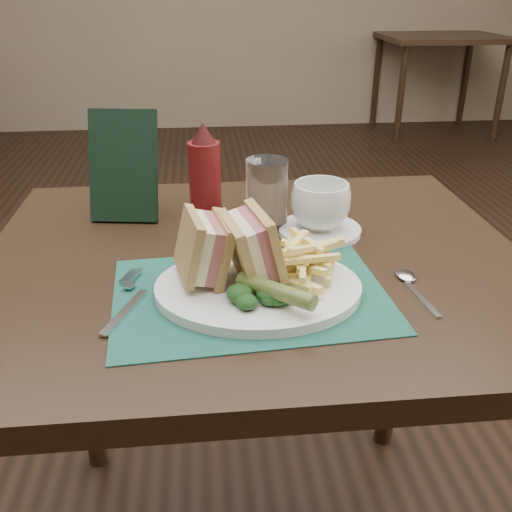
{
  "coord_description": "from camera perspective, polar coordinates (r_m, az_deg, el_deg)",
  "views": [
    {
      "loc": [
        -0.08,
        -1.35,
        1.17
      ],
      "look_at": [
        -0.01,
        -0.6,
        0.8
      ],
      "focal_mm": 40.0,
      "sensor_mm": 36.0,
      "label": 1
    }
  ],
  "objects": [
    {
      "name": "check_presenter",
      "position": [
        1.1,
        -13.11,
        8.76
      ],
      "size": [
        0.14,
        0.09,
        0.2
      ],
      "primitive_type": "cube",
      "rotation": [
        -0.31,
        0.0,
        -0.15
      ],
      "color": "black",
      "rests_on": "table_main"
    },
    {
      "name": "pickle_spear",
      "position": [
        0.77,
        1.98,
        -3.49
      ],
      "size": [
        0.1,
        0.1,
        0.03
      ],
      "primitive_type": "cylinder",
      "rotation": [
        1.54,
        0.0,
        0.82
      ],
      "color": "#4C5E24",
      "rests_on": "plate"
    },
    {
      "name": "table_main",
      "position": [
        1.16,
        -0.07,
        -16.67
      ],
      "size": [
        0.9,
        0.75,
        0.75
      ],
      "primitive_type": null,
      "color": "black",
      "rests_on": "ground"
    },
    {
      "name": "placemat",
      "position": [
        0.83,
        -0.57,
        -3.87
      ],
      "size": [
        0.41,
        0.31,
        0.0
      ],
      "primitive_type": "cube",
      "rotation": [
        0.0,
        0.0,
        0.07
      ],
      "color": "#184E40",
      "rests_on": "table_main"
    },
    {
      "name": "wall_back",
      "position": [
        4.99,
        -4.73,
        12.74
      ],
      "size": [
        6.0,
        0.0,
        6.0
      ],
      "primitive_type": "plane",
      "rotation": [
        1.57,
        0.0,
        0.0
      ],
      "color": "gray",
      "rests_on": "ground"
    },
    {
      "name": "kale_garnish",
      "position": [
        0.77,
        0.44,
        -3.86
      ],
      "size": [
        0.11,
        0.08,
        0.03
      ],
      "primitive_type": null,
      "color": "#143814",
      "rests_on": "plate"
    },
    {
      "name": "ketchup_bottle",
      "position": [
        1.06,
        -5.15,
        8.25
      ],
      "size": [
        0.08,
        0.08,
        0.19
      ],
      "primitive_type": null,
      "rotation": [
        0.0,
        0.0,
        0.43
      ],
      "color": "#5E1011",
      "rests_on": "table_main"
    },
    {
      "name": "table_bg_right",
      "position": [
        4.96,
        17.51,
        16.02
      ],
      "size": [
        0.9,
        0.75,
        0.75
      ],
      "primitive_type": null,
      "color": "black",
      "rests_on": "ground"
    },
    {
      "name": "sandwich_half_b",
      "position": [
        0.81,
        -1.75,
        0.84
      ],
      "size": [
        0.1,
        0.12,
        0.11
      ],
      "primitive_type": null,
      "rotation": [
        0.0,
        -0.24,
        0.21
      ],
      "color": "tan",
      "rests_on": "plate"
    },
    {
      "name": "spoon",
      "position": [
        0.87,
        15.72,
        -3.17
      ],
      "size": [
        0.05,
        0.15,
        0.01
      ],
      "primitive_type": null,
      "rotation": [
        0.0,
        0.0,
        0.11
      ],
      "color": "silver",
      "rests_on": "table_main"
    },
    {
      "name": "floor",
      "position": [
        1.79,
        -1.7,
        -14.55
      ],
      "size": [
        7.0,
        7.0,
        0.0
      ],
      "primitive_type": "plane",
      "color": "black",
      "rests_on": "ground"
    },
    {
      "name": "fork",
      "position": [
        0.83,
        -12.83,
        -4.13
      ],
      "size": [
        0.09,
        0.17,
        0.01
      ],
      "primitive_type": null,
      "rotation": [
        0.0,
        0.0,
        -0.38
      ],
      "color": "silver",
      "rests_on": "placemat"
    },
    {
      "name": "coffee_cup",
      "position": [
        1.02,
        6.46,
        5.02
      ],
      "size": [
        0.13,
        0.13,
        0.08
      ],
      "primitive_type": "imported",
      "rotation": [
        0.0,
        0.0,
        0.33
      ],
      "color": "white",
      "rests_on": "saucer"
    },
    {
      "name": "fries_pile",
      "position": [
        0.84,
        4.75,
        -0.02
      ],
      "size": [
        0.18,
        0.2,
        0.06
      ],
      "primitive_type": null,
      "color": "#FAE77D",
      "rests_on": "plate"
    },
    {
      "name": "plate",
      "position": [
        0.83,
        0.21,
        -3.23
      ],
      "size": [
        0.31,
        0.26,
        0.01
      ],
      "primitive_type": null,
      "rotation": [
        0.0,
        0.0,
        -0.06
      ],
      "color": "white",
      "rests_on": "placemat"
    },
    {
      "name": "sandwich_half_a",
      "position": [
        0.82,
        -6.71,
        0.7
      ],
      "size": [
        0.09,
        0.11,
        0.1
      ],
      "primitive_type": null,
      "rotation": [
        0.0,
        0.24,
        0.19
      ],
      "color": "tan",
      "rests_on": "plate"
    },
    {
      "name": "drinking_glass",
      "position": [
        1.02,
        1.09,
        6.1
      ],
      "size": [
        0.09,
        0.09,
        0.13
      ],
      "primitive_type": "cylinder",
      "rotation": [
        0.0,
        0.0,
        -0.21
      ],
      "color": "white",
      "rests_on": "table_main"
    },
    {
      "name": "saucer",
      "position": [
        1.04,
        6.33,
        2.62
      ],
      "size": [
        0.19,
        0.19,
        0.01
      ],
      "primitive_type": "cylinder",
      "rotation": [
        0.0,
        0.0,
        -0.34
      ],
      "color": "white",
      "rests_on": "table_main"
    }
  ]
}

